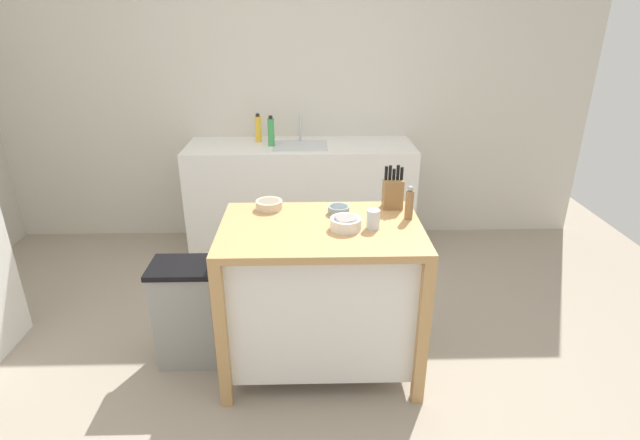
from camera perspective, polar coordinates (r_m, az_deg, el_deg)
The scene contains 14 objects.
ground_plane at distance 2.96m, azimuth -3.65°, elevation -17.54°, with size 6.14×6.14×0.00m, color gray.
wall_back at distance 4.33m, azimuth -3.17°, elevation 14.76°, with size 5.14×0.10×2.60m, color beige.
kitchen_island at distance 2.77m, azimuth 0.11°, elevation -8.11°, with size 1.07×0.71×0.88m.
knife_block at distance 2.83m, azimuth 8.46°, elevation 3.20°, with size 0.11×0.09×0.25m.
bowl_ceramic_small at distance 2.54m, azimuth 3.00°, elevation -0.38°, with size 0.16×0.16×0.06m.
bowl_ceramic_wide at distance 2.81m, azimuth -5.94°, elevation 1.79°, with size 0.15×0.15×0.05m.
bowl_stoneware_deep at distance 2.74m, azimuth 2.19°, elevation 1.22°, with size 0.12×0.12×0.04m.
drinking_cup at distance 2.55m, azimuth 6.20°, elevation 0.09°, with size 0.07×0.07×0.10m.
pepper_grinder at distance 2.69m, azimuth 10.34°, elevation 1.91°, with size 0.04×0.04×0.19m.
trash_bin at distance 3.00m, azimuth -15.19°, elevation -10.31°, with size 0.36×0.28×0.63m.
sink_counter at distance 4.20m, azimuth -2.21°, elevation 2.67°, with size 1.86×0.60×0.92m.
sink_faucet at distance 4.17m, azimuth -2.31°, elevation 10.66°, with size 0.02×0.02×0.22m.
bottle_dish_soap at distance 4.17m, azimuth -7.19°, elevation 10.49°, with size 0.05×0.05×0.24m.
bottle_spray_cleaner at distance 4.03m, azimuth -5.71°, elevation 10.17°, with size 0.05×0.05×0.24m.
Camera 1 is at (0.12, -2.25, 1.93)m, focal length 27.53 mm.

